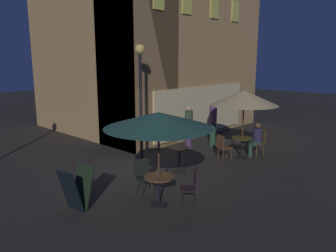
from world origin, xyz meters
The scene contains 16 objects.
ground_plane centered at (0.00, 0.00, 0.00)m, with size 60.00×60.00×0.00m, color #2C2923.
cafe_building centered at (4.19, 3.99, 4.02)m, with size 8.76×8.20×8.05m.
street_lamp_near_corner centered at (0.84, 0.59, 2.79)m, with size 0.33×0.33×3.96m.
menu_sandwich_board centered at (-2.58, -0.95, 0.52)m, with size 0.75×0.64×1.01m.
cafe_table_0 centered at (3.65, -1.62, 0.55)m, with size 0.73×0.73×0.76m.
cafe_table_1 centered at (-1.10, -2.18, 0.53)m, with size 0.72×0.72×0.73m.
cafe_table_2 centered at (1.07, -0.92, 0.51)m, with size 0.61×0.61×0.77m.
patio_umbrella_0 centered at (3.65, -1.62, 2.17)m, with size 2.34×2.34×2.43m.
patio_umbrella_1 centered at (-1.10, -2.18, 2.10)m, with size 2.55×2.55×2.29m.
cafe_chair_0 centered at (4.40, -1.89, 0.59)m, with size 0.54×0.54×0.98m.
cafe_chair_1 centered at (2.90, -1.30, 0.56)m, with size 0.54×0.54×0.92m.
cafe_chair_2 centered at (-0.82, -1.33, 0.53)m, with size 0.52×0.52×0.90m.
cafe_chair_3 centered at (-0.59, -2.79, 0.55)m, with size 0.56×0.56×0.95m.
patron_seated_0 centered at (4.26, -1.84, 0.70)m, with size 0.54×0.45×1.23m.
patron_standing_1 centered at (3.25, 0.52, 0.89)m, with size 0.31×0.31×1.74m.
patron_standing_2 centered at (4.34, 0.14, 0.94)m, with size 0.30×0.30×1.83m.
Camera 1 is at (-6.27, -7.35, 3.45)m, focal length 34.62 mm.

